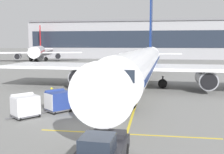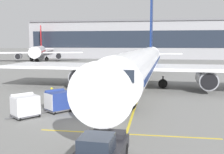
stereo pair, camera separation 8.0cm
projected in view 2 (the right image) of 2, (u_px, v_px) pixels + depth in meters
The scene contains 15 objects.
ground_plane at pixel (84, 126), 20.03m from camera, with size 600.00×600.00×0.00m, color slate.
parked_airplane at pixel (142, 63), 35.98m from camera, with size 36.96×46.55×15.28m.
belt_loader at pixel (91, 97), 26.78m from camera, with size 4.50×4.94×2.66m.
baggage_cart_lead at pixel (58, 100), 24.14m from camera, with size 2.50×2.62×1.91m.
baggage_cart_second at pixel (25, 105), 22.25m from camera, with size 2.50×2.62×1.91m.
pushback_tug at pixel (100, 151), 13.19m from camera, with size 2.33×4.51×1.83m.
ground_crew_by_loader at pixel (74, 99), 24.91m from camera, with size 0.32×0.56×1.74m.
ground_crew_by_carts at pixel (52, 95), 26.60m from camera, with size 0.30×0.57×1.74m.
ground_crew_marshaller at pixel (71, 97), 25.84m from camera, with size 0.36×0.54×1.74m.
safety_cone_engine_keepout at pixel (90, 88), 35.13m from camera, with size 0.66×0.66×0.74m.
safety_cone_wingtip at pixel (100, 87), 35.20m from camera, with size 0.70×0.70×0.79m.
apron_guidance_line_lead_in at pixel (141, 90), 35.51m from camera, with size 0.20×110.00×0.01m.
apron_guidance_line_stop_bar at pixel (127, 134), 18.21m from camera, with size 12.00×0.20×0.01m.
terminal_building at pixel (176, 40), 110.35m from camera, with size 115.61×19.40×14.86m.
distant_airplane at pixel (39, 51), 91.71m from camera, with size 28.94×36.08×12.69m.
Camera 2 is at (5.06, -18.89, 5.97)m, focal length 44.25 mm.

